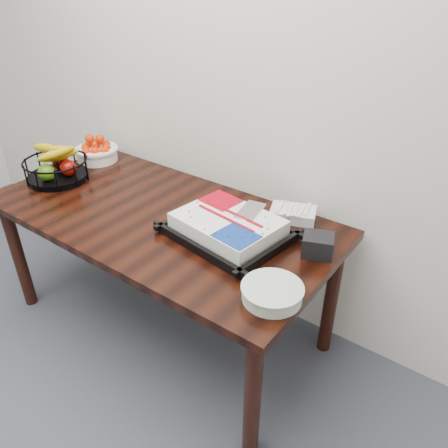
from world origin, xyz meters
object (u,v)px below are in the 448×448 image
Objects in this scene: cake_tray at (228,227)px; tangerine_bowl at (96,149)px; table at (160,228)px; fruit_basket at (56,167)px; napkin_box at (318,245)px; plate_stack at (272,293)px.

cake_tray is 2.12× the size of tangerine_bowl.
table is 0.76m from fruit_basket.
cake_tray is 1.15m from fruit_basket.
cake_tray is 0.41m from napkin_box.
plate_stack reaches higher than table.
table is at bearing -18.73° from tangerine_bowl.
fruit_basket is 1.55m from napkin_box.
table is 5.02× the size of fruit_basket.
napkin_box reaches higher than table.
cake_tray is 1.21m from tangerine_bowl.
tangerine_bowl is at bearing 161.27° from table.
plate_stack is (0.39, -0.25, -0.02)m from cake_tray.
tangerine_bowl reaches higher than cake_tray.
fruit_basket is 1.54m from plate_stack.
table is at bearing -175.30° from cake_tray.
fruit_basket is (0.04, -0.32, 0.01)m from tangerine_bowl.
fruit_basket reaches higher than napkin_box.
table is 0.83m from plate_stack.
cake_tray reaches higher than table.
tangerine_bowl is 0.32m from fruit_basket.
cake_tray is 4.39× the size of napkin_box.
tangerine_bowl is (-1.19, 0.23, 0.02)m from cake_tray.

